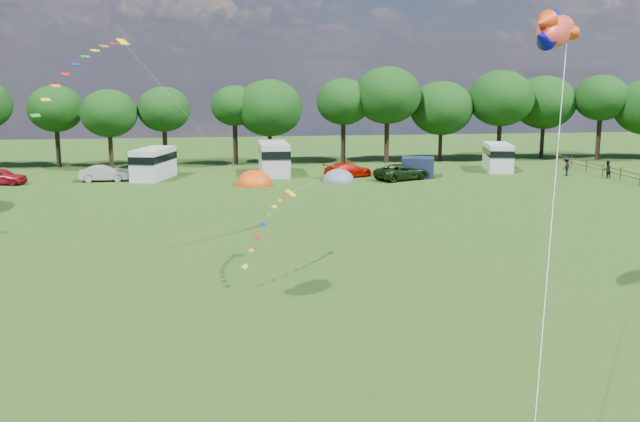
{
  "coord_description": "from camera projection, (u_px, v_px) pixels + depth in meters",
  "views": [
    {
      "loc": [
        -4.15,
        -19.88,
        9.42
      ],
      "look_at": [
        0.0,
        8.0,
        4.0
      ],
      "focal_mm": 40.0,
      "sensor_mm": 36.0,
      "label": 1
    }
  ],
  "objects": [
    {
      "name": "ground_plane",
      "position": [
        359.0,
        389.0,
        21.68
      ],
      "size": [
        180.0,
        180.0,
        0.0
      ],
      "primitive_type": "plane",
      "color": "black",
      "rests_on": "ground"
    },
    {
      "name": "tree_line",
      "position": [
        304.0,
        104.0,
        74.67
      ],
      "size": [
        102.98,
        10.98,
        10.27
      ],
      "color": "black",
      "rests_on": "ground"
    },
    {
      "name": "car_a",
      "position": [
        1.0,
        176.0,
        61.75
      ],
      "size": [
        4.64,
        2.71,
        1.45
      ],
      "primitive_type": "imported",
      "rotation": [
        0.0,
        0.0,
        1.33
      ],
      "color": "maroon",
      "rests_on": "ground"
    },
    {
      "name": "car_b",
      "position": [
        104.0,
        173.0,
        63.64
      ],
      "size": [
        4.05,
        1.62,
        1.41
      ],
      "primitive_type": "imported",
      "rotation": [
        0.0,
        0.0,
        1.6
      ],
      "color": "#9A9BA2",
      "rests_on": "ground"
    },
    {
      "name": "car_c",
      "position": [
        348.0,
        170.0,
        66.1
      ],
      "size": [
        4.98,
        3.61,
        1.38
      ],
      "primitive_type": "imported",
      "rotation": [
        0.0,
        0.0,
        1.98
      ],
      "color": "#B51304",
      "rests_on": "ground"
    },
    {
      "name": "car_d",
      "position": [
        402.0,
        172.0,
        64.53
      ],
      "size": [
        5.81,
        4.3,
        1.44
      ],
      "primitive_type": "imported",
      "rotation": [
        0.0,
        0.0,
        1.98
      ],
      "color": "black",
      "rests_on": "ground"
    },
    {
      "name": "campervan_b",
      "position": [
        153.0,
        163.0,
        65.01
      ],
      "size": [
        4.02,
        6.16,
        2.79
      ],
      "rotation": [
        0.0,
        0.0,
        1.27
      ],
      "color": "#BDBDBF",
      "rests_on": "ground"
    },
    {
      "name": "campervan_c",
      "position": [
        274.0,
        157.0,
        67.73
      ],
      "size": [
        2.74,
        6.28,
        3.06
      ],
      "rotation": [
        0.0,
        0.0,
        1.56
      ],
      "color": "#B2B2B4",
      "rests_on": "ground"
    },
    {
      "name": "campervan_d",
      "position": [
        498.0,
        156.0,
        70.7
      ],
      "size": [
        3.54,
        5.85,
        2.68
      ],
      "rotation": [
        0.0,
        0.0,
        1.33
      ],
      "color": "silver",
      "rests_on": "ground"
    },
    {
      "name": "tent_orange",
      "position": [
        254.0,
        185.0,
        61.63
      ],
      "size": [
        3.27,
        3.58,
        2.56
      ],
      "color": "#D4420A",
      "rests_on": "ground"
    },
    {
      "name": "tent_greyblue",
      "position": [
        339.0,
        181.0,
        63.67
      ],
      "size": [
        2.96,
        3.25,
        2.21
      ],
      "color": "slate",
      "rests_on": "ground"
    },
    {
      "name": "awning_navy",
      "position": [
        418.0,
        167.0,
        66.31
      ],
      "size": [
        3.48,
        3.11,
        1.84
      ],
      "primitive_type": "cube",
      "rotation": [
        0.0,
        0.0,
        -0.28
      ],
      "color": "#141E35",
      "rests_on": "ground"
    },
    {
      "name": "fish_kite",
      "position": [
        553.0,
        31.0,
        25.6
      ],
      "size": [
        2.97,
        2.91,
        1.76
      ],
      "rotation": [
        0.0,
        -0.21,
        0.77
      ],
      "color": "red",
      "rests_on": "ground"
    },
    {
      "name": "streamer_kite_b",
      "position": [
        88.0,
        63.0,
        35.21
      ],
      "size": [
        4.22,
        4.64,
        3.78
      ],
      "rotation": [
        0.0,
        0.0,
        0.86
      ],
      "color": "#EEDE00",
      "rests_on": "ground"
    },
    {
      "name": "streamer_kite_c",
      "position": [
        273.0,
        215.0,
        33.89
      ],
      "size": [
        3.01,
        4.9,
        2.77
      ],
      "rotation": [
        0.0,
        0.0,
        1.14
      ],
      "color": "yellow",
      "rests_on": "ground"
    },
    {
      "name": "walker_a",
      "position": [
        607.0,
        169.0,
        65.51
      ],
      "size": [
        0.88,
        0.65,
        1.62
      ],
      "primitive_type": "imported",
      "rotation": [
        0.0,
        0.0,
        3.38
      ],
      "color": "black",
      "rests_on": "ground"
    },
    {
      "name": "walker_b",
      "position": [
        566.0,
        166.0,
        66.99
      ],
      "size": [
        1.24,
        1.15,
        1.79
      ],
      "primitive_type": "imported",
      "rotation": [
        0.0,
        0.0,
        3.82
      ],
      "color": "black",
      "rests_on": "ground"
    }
  ]
}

